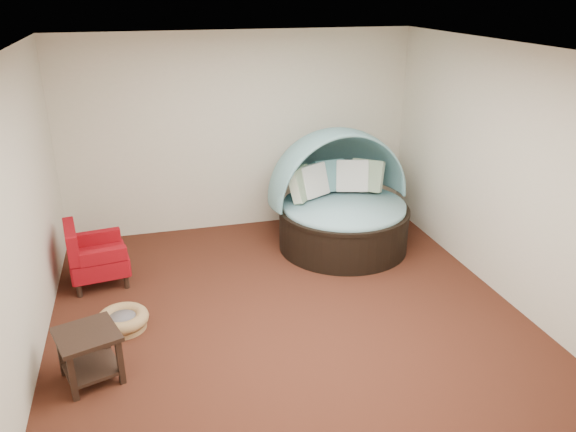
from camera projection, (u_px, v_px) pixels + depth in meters
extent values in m
plane|color=#4B2115|center=(285.00, 308.00, 6.26)|extent=(5.00, 5.00, 0.00)
plane|color=beige|center=(240.00, 133.00, 7.96)|extent=(5.00, 0.00, 5.00)
plane|color=beige|center=(386.00, 321.00, 3.49)|extent=(5.00, 0.00, 5.00)
plane|color=beige|center=(20.00, 214.00, 5.13)|extent=(0.00, 5.00, 5.00)
plane|color=beige|center=(499.00, 171.00, 6.32)|extent=(0.00, 5.00, 5.00)
plane|color=white|center=(284.00, 48.00, 5.19)|extent=(5.00, 5.00, 0.00)
cylinder|color=black|center=(343.00, 229.00, 7.64)|extent=(1.92, 1.92, 0.53)
cylinder|color=black|center=(344.00, 210.00, 7.53)|extent=(1.94, 1.94, 0.05)
cylinder|color=#82B1B6|center=(344.00, 207.00, 7.52)|extent=(1.81, 1.81, 0.12)
cube|color=#316140|center=(301.00, 184.00, 7.50)|extent=(0.47, 0.50, 0.46)
cube|color=silver|center=(313.00, 181.00, 7.62)|extent=(0.51, 0.43, 0.46)
cube|color=#589299|center=(329.00, 176.00, 7.82)|extent=(0.47, 0.30, 0.46)
cube|color=silver|center=(352.00, 176.00, 7.82)|extent=(0.50, 0.36, 0.46)
cube|color=#316140|center=(367.00, 175.00, 7.84)|extent=(0.50, 0.47, 0.46)
cylinder|color=olive|center=(124.00, 326.00, 5.89)|extent=(0.51, 0.51, 0.05)
torus|color=olive|center=(123.00, 318.00, 5.85)|extent=(0.58, 0.58, 0.14)
cylinder|color=#615D62|center=(123.00, 320.00, 5.86)|extent=(0.35, 0.35, 0.08)
cylinder|color=black|center=(79.00, 291.00, 6.46)|extent=(0.07, 0.07, 0.16)
cylinder|color=black|center=(76.00, 271.00, 6.92)|extent=(0.07, 0.07, 0.16)
cylinder|color=black|center=(127.00, 282.00, 6.66)|extent=(0.07, 0.07, 0.16)
cylinder|color=black|center=(120.00, 263.00, 7.11)|extent=(0.07, 0.07, 0.16)
cube|color=#9C001E|center=(99.00, 262.00, 6.71)|extent=(0.75, 0.75, 0.23)
cube|color=#9C001E|center=(71.00, 242.00, 6.50)|extent=(0.22, 0.68, 0.39)
cube|color=#9C001E|center=(103.00, 256.00, 6.41)|extent=(0.54, 0.18, 0.16)
cube|color=#9C001E|center=(98.00, 237.00, 6.90)|extent=(0.54, 0.18, 0.16)
cube|color=black|center=(87.00, 335.00, 4.96)|extent=(0.65, 0.65, 0.04)
cube|color=black|center=(92.00, 367.00, 5.10)|extent=(0.58, 0.58, 0.03)
cube|color=black|center=(73.00, 378.00, 4.79)|extent=(0.07, 0.07, 0.45)
cube|color=black|center=(61.00, 354.00, 5.11)|extent=(0.07, 0.07, 0.45)
cube|color=black|center=(120.00, 362.00, 5.00)|extent=(0.07, 0.07, 0.45)
cube|color=black|center=(106.00, 339.00, 5.32)|extent=(0.07, 0.07, 0.45)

